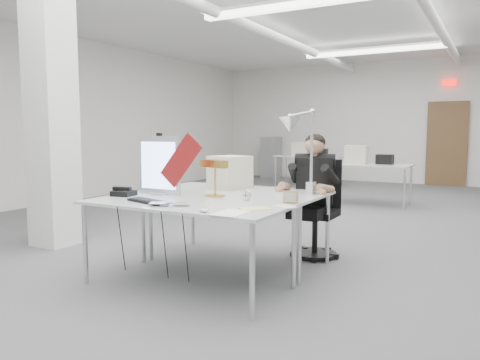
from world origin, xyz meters
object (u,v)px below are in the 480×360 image
(laptop, at_px, (169,205))
(architect_lamp, at_px, (302,151))
(desk_phone, at_px, (124,193))
(monitor, at_px, (160,165))
(desk_main, at_px, (187,203))
(seated_person, at_px, (314,175))
(beige_monitor, at_px, (230,172))
(bankers_lamp, at_px, (215,178))
(office_chair, at_px, (315,213))

(laptop, height_order, architect_lamp, architect_lamp)
(laptop, xyz_separation_m, desk_phone, (-0.77, 0.30, 0.01))
(monitor, bearing_deg, desk_phone, -133.70)
(monitor, relative_size, architect_lamp, 0.66)
(desk_main, distance_m, laptop, 0.28)
(seated_person, relative_size, architect_lamp, 1.04)
(seated_person, relative_size, desk_phone, 4.58)
(monitor, bearing_deg, beige_monitor, 61.01)
(laptop, relative_size, desk_phone, 1.70)
(bankers_lamp, distance_m, desk_phone, 0.89)
(laptop, bearing_deg, architect_lamp, 29.48)
(monitor, relative_size, laptop, 1.72)
(desk_main, bearing_deg, desk_phone, 177.98)
(desk_main, distance_m, seated_person, 1.57)
(laptop, bearing_deg, beige_monitor, 72.48)
(bankers_lamp, distance_m, architect_lamp, 0.85)
(desk_main, xyz_separation_m, office_chair, (0.64, 1.48, -0.26))
(office_chair, height_order, laptop, office_chair)
(desk_main, height_order, seated_person, seated_person)
(desk_main, distance_m, architect_lamp, 1.16)
(seated_person, xyz_separation_m, bankers_lamp, (-0.60, -1.03, 0.03))
(architect_lamp, bearing_deg, beige_monitor, 162.84)
(desk_main, height_order, laptop, laptop)
(office_chair, relative_size, beige_monitor, 2.64)
(seated_person, relative_size, beige_monitor, 2.40)
(monitor, bearing_deg, office_chair, 43.44)
(seated_person, xyz_separation_m, architect_lamp, (0.12, -0.66, 0.28))
(desk_main, relative_size, office_chair, 1.85)
(monitor, bearing_deg, architect_lamp, 18.47)
(office_chair, bearing_deg, desk_phone, -149.40)
(desk_main, xyz_separation_m, desk_phone, (-0.76, 0.03, 0.04))
(seated_person, height_order, laptop, seated_person)
(desk_phone, bearing_deg, bankers_lamp, 17.10)
(bankers_lamp, bearing_deg, laptop, -74.23)
(desk_main, height_order, office_chair, office_chair)
(monitor, height_order, laptop, monitor)
(office_chair, height_order, beige_monitor, beige_monitor)
(architect_lamp, bearing_deg, seated_person, 97.53)
(bankers_lamp, distance_m, beige_monitor, 0.64)
(laptop, height_order, beige_monitor, beige_monitor)
(bankers_lamp, bearing_deg, office_chair, 78.51)
(desk_main, height_order, desk_phone, desk_phone)
(desk_main, distance_m, beige_monitor, 1.04)
(beige_monitor, height_order, architect_lamp, architect_lamp)
(monitor, distance_m, bankers_lamp, 0.58)
(monitor, height_order, beige_monitor, monitor)
(seated_person, bearing_deg, desk_main, -129.62)
(laptop, relative_size, bankers_lamp, 0.96)
(desk_main, relative_size, beige_monitor, 4.90)
(beige_monitor, bearing_deg, monitor, -97.26)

